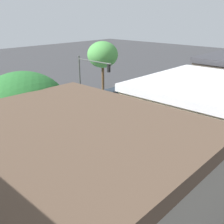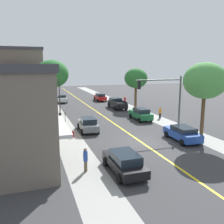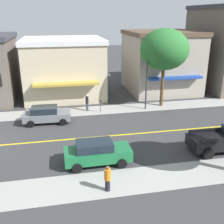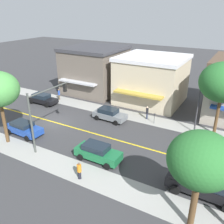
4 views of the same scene
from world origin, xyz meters
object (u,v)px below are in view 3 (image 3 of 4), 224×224
(street_lamp, at_px, (147,72))
(green_sedan_right_curb, at_px, (97,152))
(street_tree_left_near, at_px, (165,49))
(pedestrian_orange_shirt, at_px, (108,178))
(pedestrian_black_shirt, at_px, (87,102))
(fire_hydrant, at_px, (27,113))
(parking_meter, at_px, (100,104))
(grey_sedan_left_curb, at_px, (46,115))

(street_lamp, distance_m, green_sedan_right_curb, 12.61)
(street_tree_left_near, height_order, green_sedan_right_curb, street_tree_left_near)
(street_lamp, height_order, pedestrian_orange_shirt, street_lamp)
(pedestrian_black_shirt, bearing_deg, fire_hydrant, -0.20)
(parking_meter, bearing_deg, grey_sedan_left_curb, -70.72)
(fire_hydrant, height_order, street_lamp, street_lamp)
(street_tree_left_near, distance_m, fire_hydrant, 15.33)
(parking_meter, bearing_deg, pedestrian_orange_shirt, -7.44)
(fire_hydrant, bearing_deg, street_tree_left_near, 92.93)
(street_tree_left_near, distance_m, pedestrian_orange_shirt, 17.33)
(green_sedan_right_curb, relative_size, pedestrian_orange_shirt, 2.79)
(grey_sedan_left_curb, bearing_deg, pedestrian_black_shirt, 35.39)
(fire_hydrant, bearing_deg, street_lamp, 89.78)
(street_tree_left_near, bearing_deg, fire_hydrant, -87.07)
(street_tree_left_near, relative_size, fire_hydrant, 10.46)
(pedestrian_orange_shirt, bearing_deg, green_sedan_right_curb, 99.21)
(fire_hydrant, distance_m, street_lamp, 12.65)
(parking_meter, xyz_separation_m, pedestrian_black_shirt, (-0.79, -1.28, 0.07))
(parking_meter, relative_size, pedestrian_orange_shirt, 0.83)
(street_tree_left_near, relative_size, pedestrian_orange_shirt, 5.19)
(street_lamp, bearing_deg, green_sedan_right_curb, -33.45)
(parking_meter, xyz_separation_m, grey_sedan_left_curb, (1.87, -5.35, -0.06))
(fire_hydrant, height_order, green_sedan_right_curb, green_sedan_right_curb)
(street_tree_left_near, relative_size, pedestrian_black_shirt, 4.70)
(fire_hydrant, relative_size, parking_meter, 0.60)
(fire_hydrant, height_order, pedestrian_orange_shirt, pedestrian_orange_shirt)
(pedestrian_orange_shirt, bearing_deg, pedestrian_black_shirt, 94.77)
(parking_meter, height_order, pedestrian_black_shirt, pedestrian_black_shirt)
(street_lamp, bearing_deg, grey_sedan_left_curb, -79.05)
(grey_sedan_left_curb, bearing_deg, parking_meter, 21.51)
(parking_meter, distance_m, pedestrian_orange_shirt, 13.28)
(parking_meter, relative_size, green_sedan_right_curb, 0.30)
(fire_hydrant, relative_size, pedestrian_black_shirt, 0.45)
(grey_sedan_left_curb, bearing_deg, green_sedan_right_curb, -64.75)
(street_lamp, relative_size, grey_sedan_left_curb, 1.48)
(fire_hydrant, bearing_deg, pedestrian_orange_shirt, 22.59)
(pedestrian_black_shirt, bearing_deg, pedestrian_orange_shirt, 81.96)
(green_sedan_right_curb, distance_m, pedestrian_orange_shirt, 3.09)
(grey_sedan_left_curb, relative_size, pedestrian_black_shirt, 2.47)
(street_lamp, distance_m, pedestrian_orange_shirt, 15.15)
(parking_meter, height_order, street_lamp, street_lamp)
(green_sedan_right_curb, relative_size, grey_sedan_left_curb, 1.02)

